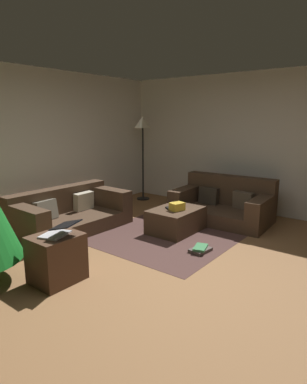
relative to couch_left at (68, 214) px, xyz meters
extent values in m
plane|color=brown|center=(-0.25, -2.24, -0.26)|extent=(6.40, 6.40, 0.00)
cube|color=silver|center=(-0.25, 0.90, 1.04)|extent=(6.40, 0.12, 2.60)
cube|color=silver|center=(2.89, -2.24, 1.04)|extent=(0.12, 6.40, 2.60)
cube|color=#473323|center=(0.00, -0.09, -0.14)|extent=(1.86, 0.98, 0.23)
cube|color=#473323|center=(0.00, 0.26, 0.18)|extent=(1.84, 0.27, 0.42)
cube|color=#473323|center=(0.80, -0.11, 0.14)|extent=(0.26, 0.95, 0.32)
cube|color=#473323|center=(-0.80, -0.08, 0.14)|extent=(0.26, 0.95, 0.32)
cube|color=#BCB299|center=(0.37, 0.05, 0.12)|extent=(0.37, 0.15, 0.31)
cube|color=#716B5B|center=(-0.37, 0.07, 0.12)|extent=(0.37, 0.19, 0.31)
cube|color=#473323|center=(1.90, -1.76, -0.14)|extent=(1.04, 1.67, 0.23)
cube|color=#473323|center=(2.27, -1.74, 0.24)|extent=(0.32, 1.64, 0.52)
cube|color=#473323|center=(1.94, -2.45, 0.12)|extent=(0.98, 0.29, 0.29)
cube|color=#473323|center=(1.87, -1.06, 0.12)|extent=(0.98, 0.29, 0.29)
cube|color=brown|center=(2.08, -2.07, 0.12)|extent=(0.19, 0.38, 0.31)
cube|color=#372D24|center=(2.05, -1.42, 0.12)|extent=(0.15, 0.36, 0.31)
cube|color=#473323|center=(0.98, -1.44, -0.07)|extent=(0.87, 0.62, 0.37)
cube|color=gold|center=(0.90, -1.50, 0.18)|extent=(0.24, 0.21, 0.12)
cube|color=black|center=(0.87, -1.36, 0.13)|extent=(0.13, 0.16, 0.02)
cube|color=#4C3323|center=(-1.20, -1.34, 0.01)|extent=(0.52, 0.44, 0.53)
cube|color=silver|center=(-1.20, -1.34, 0.28)|extent=(0.36, 0.32, 0.02)
cube|color=black|center=(-1.15, -1.47, 0.40)|extent=(0.36, 0.32, 0.06)
cube|color=#4C423D|center=(0.48, -2.17, -0.23)|extent=(0.31, 0.24, 0.05)
cube|color=#387A47|center=(0.48, -2.17, -0.19)|extent=(0.30, 0.23, 0.03)
cylinder|color=black|center=(2.31, 0.36, -0.25)|extent=(0.28, 0.28, 0.02)
cylinder|color=black|center=(2.31, 0.36, 0.52)|extent=(0.04, 0.04, 1.57)
cone|color=beige|center=(2.31, 0.36, 1.43)|extent=(0.36, 0.36, 0.24)
cube|color=#482F2A|center=(0.98, -1.44, -0.25)|extent=(2.60, 2.00, 0.01)
camera|label=1|loc=(-3.20, -4.25, 1.50)|focal=30.98mm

